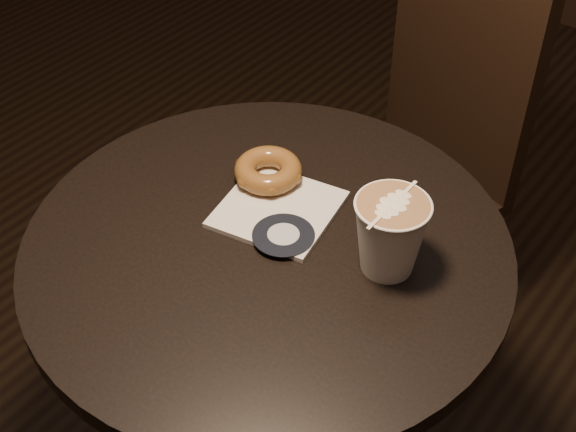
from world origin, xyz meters
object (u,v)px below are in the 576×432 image
(pastry_bag, at_px, (278,209))
(latte_cup, at_px, (390,236))
(chair, at_px, (424,142))
(doughnut, at_px, (268,170))
(cafe_table, at_px, (269,331))

(pastry_bag, distance_m, latte_cup, 0.20)
(chair, height_order, doughnut, chair)
(cafe_table, xyz_separation_m, chair, (-0.08, 0.62, -0.03))
(pastry_bag, height_order, latte_cup, latte_cup)
(chair, bearing_deg, cafe_table, -66.64)
(doughnut, height_order, latte_cup, latte_cup)
(chair, relative_size, doughnut, 8.98)
(pastry_bag, xyz_separation_m, doughnut, (-0.05, 0.04, 0.02))
(cafe_table, relative_size, doughnut, 7.22)
(pastry_bag, bearing_deg, doughnut, 130.10)
(pastry_bag, relative_size, doughnut, 1.56)
(pastry_bag, height_order, doughnut, doughnut)
(doughnut, bearing_deg, cafe_table, -52.48)
(latte_cup, bearing_deg, cafe_table, -159.00)
(pastry_bag, bearing_deg, cafe_table, -76.33)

